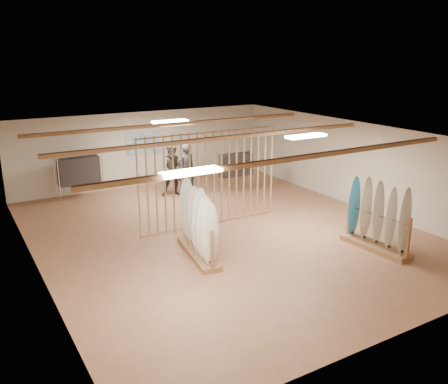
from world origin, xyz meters
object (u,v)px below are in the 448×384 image
clothing_rack_a (79,171)px  clothing_rack_b (236,165)px  rack_right (377,226)px  shopper_a (186,166)px  rack_left (198,233)px  shopper_b (173,166)px

clothing_rack_a → clothing_rack_b: clothing_rack_a is taller
rack_right → clothing_rack_b: bearing=87.6°
clothing_rack_a → shopper_a: (3.37, -1.40, 0.03)m
rack_right → shopper_a: size_ratio=0.92×
rack_left → clothing_rack_b: size_ratio=1.54×
clothing_rack_b → clothing_rack_a: bearing=166.6°
clothing_rack_a → shopper_a: shopper_a is taller
clothing_rack_a → shopper_b: (3.00, -1.17, 0.03)m
shopper_a → shopper_b: 0.44m
clothing_rack_a → shopper_a: bearing=-26.9°
rack_right → clothing_rack_a: rack_right is taller
rack_left → shopper_b: size_ratio=1.04×
clothing_rack_b → rack_right: bearing=-84.5°
clothing_rack_a → rack_left: bearing=-82.4°
clothing_rack_a → shopper_b: shopper_b is taller
clothing_rack_a → clothing_rack_b: bearing=-21.7°
shopper_a → clothing_rack_a: bearing=-27.0°
clothing_rack_b → rack_left: bearing=-126.9°
clothing_rack_b → shopper_a: 1.94m
rack_left → shopper_b: bearing=81.2°
rack_left → clothing_rack_a: rack_left is taller
clothing_rack_b → shopper_b: bearing=172.0°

